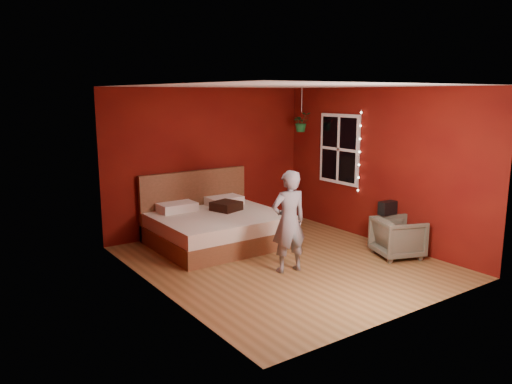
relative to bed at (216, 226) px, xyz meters
name	(u,v)px	position (x,y,z in m)	size (l,w,h in m)	color
floor	(284,262)	(0.34, -1.41, -0.30)	(4.50, 4.50, 0.00)	olive
room_walls	(285,151)	(0.34, -1.41, 1.38)	(4.04, 4.54, 2.62)	#66140A
window	(339,149)	(2.31, -0.51, 1.20)	(0.05, 0.97, 1.27)	white
fairy_lights	(360,152)	(2.28, -1.04, 1.20)	(0.04, 0.04, 1.45)	silver
bed	(216,226)	(0.00, 0.00, 0.00)	(2.08, 1.77, 1.15)	brown
person	(289,221)	(0.15, -1.76, 0.43)	(0.53, 0.35, 1.46)	slate
armchair	(398,237)	(1.94, -2.23, 0.01)	(0.66, 0.68, 0.62)	#5C5948
handbag	(388,208)	(1.99, -1.96, 0.42)	(0.29, 0.15, 0.21)	black
throw_pillow	(226,206)	(0.26, 0.08, 0.30)	(0.42, 0.42, 0.15)	black
hanging_plant	(301,122)	(1.99, 0.18, 1.67)	(0.40, 0.37, 0.82)	silver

